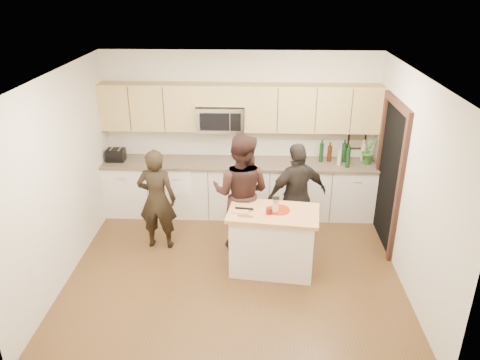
{
  "coord_description": "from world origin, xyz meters",
  "views": [
    {
      "loc": [
        0.29,
        -5.48,
        3.8
      ],
      "look_at": [
        0.06,
        0.35,
        1.21
      ],
      "focal_mm": 35.0,
      "sensor_mm": 36.0,
      "label": 1
    }
  ],
  "objects_px": {
    "island": "(273,240)",
    "woman_right": "(297,196)",
    "toaster": "(116,155)",
    "woman_left": "(157,200)",
    "woman_center": "(241,193)"
  },
  "relations": [
    {
      "from": "island",
      "to": "woman_right",
      "type": "distance_m",
      "value": 0.86
    },
    {
      "from": "toaster",
      "to": "woman_right",
      "type": "distance_m",
      "value": 3.09
    },
    {
      "from": "island",
      "to": "woman_left",
      "type": "relative_size",
      "value": 0.82
    },
    {
      "from": "woman_left",
      "to": "woman_right",
      "type": "xyz_separation_m",
      "value": [
        2.04,
        0.14,
        0.03
      ]
    },
    {
      "from": "toaster",
      "to": "woman_right",
      "type": "height_order",
      "value": "woman_right"
    },
    {
      "from": "toaster",
      "to": "woman_left",
      "type": "xyz_separation_m",
      "value": [
        0.89,
        -1.09,
        -0.27
      ]
    },
    {
      "from": "woman_center",
      "to": "woman_right",
      "type": "distance_m",
      "value": 0.83
    },
    {
      "from": "toaster",
      "to": "woman_left",
      "type": "bearing_deg",
      "value": -50.8
    },
    {
      "from": "toaster",
      "to": "woman_left",
      "type": "relative_size",
      "value": 0.19
    },
    {
      "from": "woman_center",
      "to": "woman_right",
      "type": "bearing_deg",
      "value": -156.77
    },
    {
      "from": "woman_left",
      "to": "woman_center",
      "type": "distance_m",
      "value": 1.23
    },
    {
      "from": "island",
      "to": "woman_right",
      "type": "bearing_deg",
      "value": 69.03
    },
    {
      "from": "woman_left",
      "to": "woman_right",
      "type": "height_order",
      "value": "woman_right"
    },
    {
      "from": "woman_left",
      "to": "woman_center",
      "type": "relative_size",
      "value": 0.86
    },
    {
      "from": "toaster",
      "to": "woman_center",
      "type": "xyz_separation_m",
      "value": [
        2.12,
        -1.09,
        -0.14
      ]
    }
  ]
}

